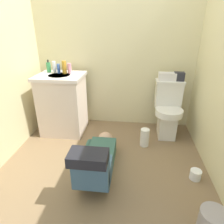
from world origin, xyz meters
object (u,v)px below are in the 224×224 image
at_px(toilet, 168,110).
at_px(bottle_pink, 69,68).
at_px(toiletry_bag, 179,76).
at_px(vanity_cabinet, 63,103).
at_px(toilet_paper_roll, 195,175).
at_px(paper_towel_roll, 145,137).
at_px(bottle_amber, 64,67).
at_px(soap_dispenser, 49,67).
at_px(bottle_white, 54,67).
at_px(person_plumber, 97,160).
at_px(tissue_box, 167,76).
at_px(faucet, 63,69).
at_px(bottle_blue, 59,69).

height_order(toilet, bottle_pink, bottle_pink).
bearing_deg(toiletry_bag, vanity_cabinet, -174.34).
bearing_deg(toilet_paper_roll, paper_towel_roll, 132.05).
height_order(toiletry_bag, bottle_amber, bottle_amber).
relative_size(vanity_cabinet, paper_towel_roll, 3.57).
bearing_deg(toilet, bottle_amber, 179.50).
xyz_separation_m(soap_dispenser, bottle_white, (0.09, -0.03, 0.01)).
xyz_separation_m(vanity_cabinet, paper_towel_roll, (1.13, -0.26, -0.30)).
height_order(vanity_cabinet, person_plumber, vanity_cabinet).
height_order(bottle_amber, bottle_pink, bottle_amber).
height_order(toiletry_bag, soap_dispenser, soap_dispenser).
bearing_deg(tissue_box, person_plumber, -127.01).
xyz_separation_m(toilet, faucet, (-1.43, 0.08, 0.50)).
bearing_deg(toilet_paper_roll, person_plumber, -177.63).
distance_m(tissue_box, bottle_white, 1.49).
bearing_deg(bottle_white, toiletry_bag, 2.08).
distance_m(soap_dispenser, bottle_amber, 0.24).
height_order(tissue_box, bottle_blue, bottle_blue).
bearing_deg(bottle_pink, bottle_white, 175.69).
bearing_deg(toilet_paper_roll, bottle_blue, 152.13).
distance_m(vanity_cabinet, soap_dispenser, 0.52).
relative_size(toilet, bottle_pink, 5.58).
xyz_separation_m(toiletry_bag, paper_towel_roll, (-0.40, -0.41, -0.69)).
xyz_separation_m(soap_dispenser, bottle_pink, (0.30, -0.04, -0.00)).
height_order(bottle_amber, paper_towel_roll, bottle_amber).
distance_m(vanity_cabinet, bottle_blue, 0.47).
distance_m(vanity_cabinet, toiletry_bag, 1.59).
distance_m(toilet, toilet_paper_roll, 0.94).
relative_size(tissue_box, bottle_amber, 1.34).
distance_m(faucet, bottle_amber, 0.09).
distance_m(toilet, paper_towel_roll, 0.51).
xyz_separation_m(person_plumber, paper_towel_roll, (0.49, 0.58, -0.06)).
relative_size(toilet, bottle_white, 4.91).
relative_size(tissue_box, soap_dispenser, 1.33).
height_order(vanity_cabinet, toiletry_bag, toiletry_bag).
relative_size(paper_towel_roll, toilet_paper_roll, 2.09).
bearing_deg(faucet, vanity_cabinet, -90.00).
height_order(bottle_blue, paper_towel_roll, bottle_blue).
bearing_deg(bottle_pink, toilet, -0.66).
bearing_deg(vanity_cabinet, bottle_pink, 34.26).
height_order(toilet, tissue_box, tissue_box).
bearing_deg(soap_dispenser, vanity_cabinet, -32.35).
relative_size(faucet, person_plumber, 0.09).
height_order(toiletry_bag, bottle_white, bottle_white).
relative_size(bottle_white, bottle_amber, 0.93).
distance_m(person_plumber, bottle_blue, 1.33).
bearing_deg(toilet, vanity_cabinet, -177.54).
relative_size(soap_dispenser, bottle_amber, 1.01).
bearing_deg(vanity_cabinet, paper_towel_roll, -12.91).
relative_size(person_plumber, soap_dispenser, 6.42).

